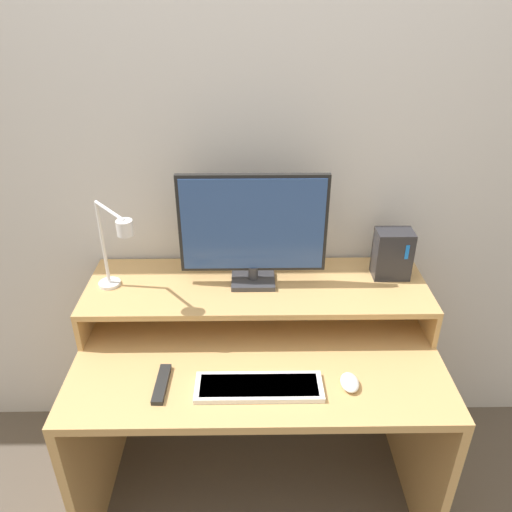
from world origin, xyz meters
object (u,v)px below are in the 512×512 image
(keyboard, at_px, (258,387))
(remote_control, at_px, (162,384))
(monitor, at_px, (253,228))
(router_dock, at_px, (392,254))
(mouse, at_px, (350,382))
(desk_lamp, at_px, (115,245))

(keyboard, relative_size, remote_control, 2.35)
(monitor, height_order, remote_control, monitor)
(router_dock, distance_m, mouse, 0.54)
(router_dock, height_order, remote_control, router_dock)
(desk_lamp, distance_m, keyboard, 0.67)
(monitor, xyz_separation_m, mouse, (0.31, -0.39, -0.36))
(monitor, bearing_deg, remote_control, -127.69)
(monitor, relative_size, keyboard, 1.29)
(router_dock, height_order, keyboard, router_dock)
(desk_lamp, relative_size, remote_control, 1.96)
(mouse, relative_size, remote_control, 0.52)
(desk_lamp, relative_size, mouse, 3.79)
(keyboard, bearing_deg, desk_lamp, 146.74)
(desk_lamp, distance_m, router_dock, 1.01)
(desk_lamp, xyz_separation_m, router_dock, (0.99, 0.13, -0.11))
(monitor, distance_m, keyboard, 0.55)
(monitor, xyz_separation_m, remote_control, (-0.30, -0.39, -0.37))
(monitor, distance_m, remote_control, 0.61)
(router_dock, bearing_deg, desk_lamp, -172.40)
(router_dock, relative_size, remote_control, 1.09)
(remote_control, bearing_deg, mouse, -0.78)
(mouse, distance_m, remote_control, 0.60)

